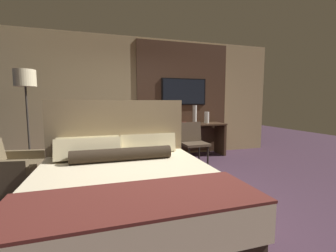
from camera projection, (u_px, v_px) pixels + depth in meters
ground_plane at (166, 202)px, 2.95m from camera, size 16.00×16.00×0.00m
wall_back_tv_panel at (141, 98)px, 5.32m from camera, size 7.20×0.09×2.80m
bed at (126, 187)px, 2.57m from camera, size 2.03×2.21×1.34m
desk at (187, 134)px, 5.43m from camera, size 1.83×0.55×0.79m
tv at (184, 92)px, 5.54m from camera, size 1.15×0.04×0.65m
desk_chair at (193, 139)px, 4.81m from camera, size 0.54×0.54×0.88m
armchair_by_window at (10, 173)px, 3.37m from camera, size 0.85×0.87×0.75m
floor_lamp at (26, 87)px, 3.78m from camera, size 0.34×0.34×1.85m
vase_tall at (195, 115)px, 5.34m from camera, size 0.10×0.10×0.44m
vase_short at (207, 117)px, 5.51m from camera, size 0.12×0.12×0.28m
book at (184, 123)px, 5.39m from camera, size 0.25×0.21×0.03m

